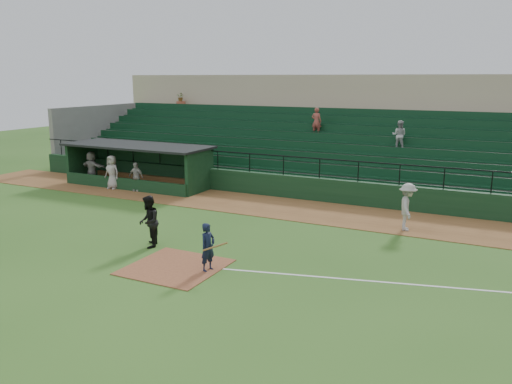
% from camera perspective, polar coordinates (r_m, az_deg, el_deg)
% --- Properties ---
extents(ground, '(90.00, 90.00, 0.00)m').
position_cam_1_polar(ground, '(18.52, -7.02, -7.23)').
color(ground, '#315C1E').
rests_on(ground, ground).
extents(warning_track, '(40.00, 4.00, 0.03)m').
position_cam_1_polar(warning_track, '(25.26, 3.06, -1.76)').
color(warning_track, brown).
rests_on(warning_track, ground).
extents(home_plate_dirt, '(3.00, 3.00, 0.03)m').
position_cam_1_polar(home_plate_dirt, '(17.75, -8.82, -8.12)').
color(home_plate_dirt, brown).
rests_on(home_plate_dirt, ground).
extents(foul_line, '(17.49, 4.44, 0.01)m').
position_cam_1_polar(foul_line, '(16.93, 19.03, -9.75)').
color(foul_line, white).
rests_on(foul_line, ground).
extents(stadium_structure, '(38.00, 13.08, 6.40)m').
position_cam_1_polar(stadium_structure, '(32.66, 9.10, 5.43)').
color(stadium_structure, '#103218').
rests_on(stadium_structure, ground).
extents(dugout, '(8.90, 3.20, 2.42)m').
position_cam_1_polar(dugout, '(31.33, -12.30, 3.21)').
color(dugout, '#103218').
rests_on(dugout, ground).
extents(batter_at_plate, '(1.04, 0.69, 1.62)m').
position_cam_1_polar(batter_at_plate, '(17.05, -5.30, -6.06)').
color(batter_at_plate, black).
rests_on(batter_at_plate, ground).
extents(umpire, '(1.12, 1.19, 1.95)m').
position_cam_1_polar(umpire, '(19.72, -11.69, -3.20)').
color(umpire, black).
rests_on(umpire, ground).
extents(runner, '(1.03, 1.42, 1.97)m').
position_cam_1_polar(runner, '(22.21, 16.26, -1.58)').
color(runner, '#A7A19C').
rests_on(runner, warning_track).
extents(dugout_player_a, '(0.96, 0.42, 1.62)m').
position_cam_1_polar(dugout_player_a, '(29.51, -13.02, 1.64)').
color(dugout_player_a, '#ABA6A0').
rests_on(dugout_player_a, warning_track).
extents(dugout_player_b, '(0.94, 0.62, 1.90)m').
position_cam_1_polar(dugout_player_b, '(30.46, -15.50, 2.11)').
color(dugout_player_b, '#AAA49F').
rests_on(dugout_player_b, warning_track).
extents(dugout_player_c, '(1.83, 0.73, 1.92)m').
position_cam_1_polar(dugout_player_c, '(32.39, -17.55, 2.60)').
color(dugout_player_c, '#9A9590').
rests_on(dugout_player_c, warning_track).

